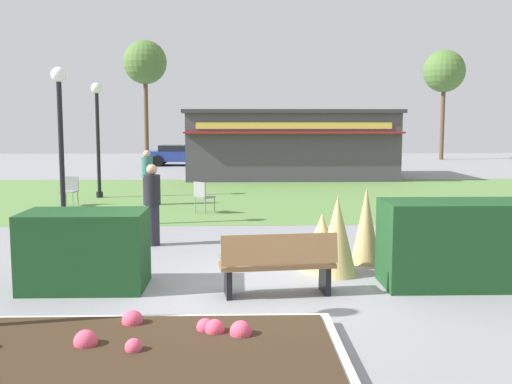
{
  "coord_description": "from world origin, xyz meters",
  "views": [
    {
      "loc": [
        -0.14,
        -8.91,
        2.55
      ],
      "look_at": [
        0.17,
        2.02,
        1.28
      ],
      "focal_mm": 42.37,
      "sensor_mm": 36.0,
      "label": 1
    }
  ],
  "objects_px": {
    "cafe_chair_west": "(203,195)",
    "parked_car_center_slot": "(266,154)",
    "lamppost_far": "(98,125)",
    "trash_bin": "(418,246)",
    "lamppost_mid": "(60,127)",
    "cafe_chair_east": "(70,189)",
    "person_strolling": "(147,177)",
    "food_kiosk": "(289,144)",
    "park_bench": "(278,264)",
    "parked_car_west_slot": "(182,154)",
    "person_standing": "(152,204)",
    "tree_right_bg": "(145,63)",
    "tree_left_bg": "(444,72)"
  },
  "relations": [
    {
      "from": "lamppost_mid",
      "to": "trash_bin",
      "type": "distance_m",
      "value": 8.8
    },
    {
      "from": "lamppost_mid",
      "to": "food_kiosk",
      "type": "height_order",
      "value": "lamppost_mid"
    },
    {
      "from": "person_strolling",
      "to": "tree_right_bg",
      "type": "distance_m",
      "value": 22.13
    },
    {
      "from": "trash_bin",
      "to": "food_kiosk",
      "type": "distance_m",
      "value": 17.5
    },
    {
      "from": "cafe_chair_west",
      "to": "parked_car_west_slot",
      "type": "height_order",
      "value": "parked_car_west_slot"
    },
    {
      "from": "lamppost_far",
      "to": "parked_car_west_slot",
      "type": "height_order",
      "value": "lamppost_far"
    },
    {
      "from": "lamppost_mid",
      "to": "tree_left_bg",
      "type": "xyz_separation_m",
      "value": [
        18.02,
        26.06,
        3.43
      ]
    },
    {
      "from": "park_bench",
      "to": "lamppost_mid",
      "type": "height_order",
      "value": "lamppost_mid"
    },
    {
      "from": "lamppost_far",
      "to": "lamppost_mid",
      "type": "bearing_deg",
      "value": -85.43
    },
    {
      "from": "trash_bin",
      "to": "person_strolling",
      "type": "distance_m",
      "value": 10.14
    },
    {
      "from": "lamppost_far",
      "to": "trash_bin",
      "type": "xyz_separation_m",
      "value": [
        7.89,
        -10.05,
        -2.06
      ]
    },
    {
      "from": "lamppost_far",
      "to": "person_strolling",
      "type": "xyz_separation_m",
      "value": [
        1.91,
        -1.88,
        -1.58
      ]
    },
    {
      "from": "trash_bin",
      "to": "lamppost_far",
      "type": "bearing_deg",
      "value": 128.14
    },
    {
      "from": "lamppost_far",
      "to": "person_strolling",
      "type": "height_order",
      "value": "lamppost_far"
    },
    {
      "from": "lamppost_mid",
      "to": "cafe_chair_east",
      "type": "height_order",
      "value": "lamppost_mid"
    },
    {
      "from": "trash_bin",
      "to": "cafe_chair_east",
      "type": "bearing_deg",
      "value": 135.9
    },
    {
      "from": "cafe_chair_west",
      "to": "parked_car_west_slot",
      "type": "xyz_separation_m",
      "value": [
        -2.35,
        18.8,
        0.12
      ]
    },
    {
      "from": "cafe_chair_east",
      "to": "tree_right_bg",
      "type": "bearing_deg",
      "value": 92.38
    },
    {
      "from": "trash_bin",
      "to": "parked_car_west_slot",
      "type": "relative_size",
      "value": 0.18
    },
    {
      "from": "trash_bin",
      "to": "person_standing",
      "type": "bearing_deg",
      "value": 157.82
    },
    {
      "from": "parked_car_west_slot",
      "to": "cafe_chair_east",
      "type": "bearing_deg",
      "value": -95.93
    },
    {
      "from": "cafe_chair_west",
      "to": "person_standing",
      "type": "bearing_deg",
      "value": -99.94
    },
    {
      "from": "food_kiosk",
      "to": "tree_right_bg",
      "type": "distance_m",
      "value": 15.33
    },
    {
      "from": "parked_car_center_slot",
      "to": "tree_right_bg",
      "type": "distance_m",
      "value": 10.36
    },
    {
      "from": "food_kiosk",
      "to": "tree_right_bg",
      "type": "height_order",
      "value": "tree_right_bg"
    },
    {
      "from": "tree_left_bg",
      "to": "parked_car_west_slot",
      "type": "bearing_deg",
      "value": -163.41
    },
    {
      "from": "park_bench",
      "to": "person_standing",
      "type": "distance_m",
      "value": 4.44
    },
    {
      "from": "person_strolling",
      "to": "lamppost_mid",
      "type": "bearing_deg",
      "value": 90.87
    },
    {
      "from": "cafe_chair_east",
      "to": "tree_left_bg",
      "type": "distance_m",
      "value": 29.68
    },
    {
      "from": "cafe_chair_west",
      "to": "cafe_chair_east",
      "type": "xyz_separation_m",
      "value": [
        -4.13,
        1.66,
        0.0
      ]
    },
    {
      "from": "lamppost_far",
      "to": "cafe_chair_west",
      "type": "height_order",
      "value": "lamppost_far"
    },
    {
      "from": "cafe_chair_west",
      "to": "parked_car_center_slot",
      "type": "relative_size",
      "value": 0.21
    },
    {
      "from": "parked_car_center_slot",
      "to": "lamppost_far",
      "type": "bearing_deg",
      "value": -112.55
    },
    {
      "from": "park_bench",
      "to": "person_standing",
      "type": "height_order",
      "value": "person_standing"
    },
    {
      "from": "cafe_chair_east",
      "to": "tree_right_bg",
      "type": "xyz_separation_m",
      "value": [
        -0.89,
        21.32,
        5.78
      ]
    },
    {
      "from": "lamppost_mid",
      "to": "person_standing",
      "type": "xyz_separation_m",
      "value": [
        2.47,
        -2.22,
        -1.58
      ]
    },
    {
      "from": "lamppost_far",
      "to": "tree_left_bg",
      "type": "distance_m",
      "value": 27.63
    },
    {
      "from": "food_kiosk",
      "to": "parked_car_center_slot",
      "type": "height_order",
      "value": "food_kiosk"
    },
    {
      "from": "trash_bin",
      "to": "person_strolling",
      "type": "height_order",
      "value": "person_strolling"
    },
    {
      "from": "park_bench",
      "to": "parked_car_center_slot",
      "type": "bearing_deg",
      "value": 87.89
    },
    {
      "from": "person_strolling",
      "to": "food_kiosk",
      "type": "bearing_deg",
      "value": -97.96
    },
    {
      "from": "cafe_chair_east",
      "to": "person_strolling",
      "type": "height_order",
      "value": "person_strolling"
    },
    {
      "from": "lamppost_mid",
      "to": "parked_car_west_slot",
      "type": "relative_size",
      "value": 0.91
    },
    {
      "from": "cafe_chair_east",
      "to": "parked_car_west_slot",
      "type": "xyz_separation_m",
      "value": [
        1.78,
        17.14,
        0.12
      ]
    },
    {
      "from": "lamppost_mid",
      "to": "lamppost_far",
      "type": "height_order",
      "value": "same"
    },
    {
      "from": "trash_bin",
      "to": "food_kiosk",
      "type": "xyz_separation_m",
      "value": [
        -0.84,
        17.44,
        1.17
      ]
    },
    {
      "from": "lamppost_far",
      "to": "food_kiosk",
      "type": "xyz_separation_m",
      "value": [
        7.05,
        7.39,
        -0.89
      ]
    },
    {
      "from": "person_strolling",
      "to": "tree_right_bg",
      "type": "height_order",
      "value": "tree_right_bg"
    },
    {
      "from": "cafe_chair_west",
      "to": "parked_car_west_slot",
      "type": "bearing_deg",
      "value": 97.14
    },
    {
      "from": "cafe_chair_east",
      "to": "person_strolling",
      "type": "xyz_separation_m",
      "value": [
        2.34,
        0.11,
        0.33
      ]
    }
  ]
}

